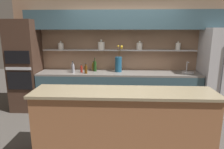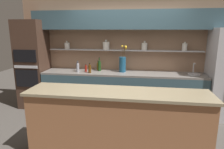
{
  "view_description": "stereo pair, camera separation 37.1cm",
  "coord_description": "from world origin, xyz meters",
  "px_view_note": "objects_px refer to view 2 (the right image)",
  "views": [
    {
      "loc": [
        -0.04,
        -3.24,
        1.89
      ],
      "look_at": [
        -0.21,
        0.38,
        1.07
      ],
      "focal_mm": 32.0,
      "sensor_mm": 36.0,
      "label": 1
    },
    {
      "loc": [
        0.33,
        -3.2,
        1.89
      ],
      "look_at": [
        -0.21,
        0.38,
        1.07
      ],
      "focal_mm": 32.0,
      "sensor_mm": 36.0,
      "label": 2
    }
  ],
  "objects_px": {
    "sink_fixture": "(194,74)",
    "bottle_sauce_0": "(86,68)",
    "bottle_oil_1": "(98,66)",
    "bottle_spirit_4": "(78,67)",
    "flower_vase": "(123,64)",
    "bottle_spirit_2": "(90,69)",
    "bottle_wine_3": "(99,66)",
    "oven_tower": "(33,65)",
    "bottle_spirit_5": "(78,68)"
  },
  "relations": [
    {
      "from": "bottle_spirit_5",
      "to": "sink_fixture",
      "type": "bearing_deg",
      "value": 2.34
    },
    {
      "from": "oven_tower",
      "to": "sink_fixture",
      "type": "xyz_separation_m",
      "value": [
        3.75,
        0.01,
        -0.1
      ]
    },
    {
      "from": "bottle_oil_1",
      "to": "bottle_wine_3",
      "type": "xyz_separation_m",
      "value": [
        0.05,
        -0.07,
        0.03
      ]
    },
    {
      "from": "bottle_spirit_2",
      "to": "sink_fixture",
      "type": "bearing_deg",
      "value": 3.93
    },
    {
      "from": "bottle_spirit_2",
      "to": "bottle_spirit_5",
      "type": "height_order",
      "value": "bottle_spirit_5"
    },
    {
      "from": "bottle_spirit_2",
      "to": "bottle_wine_3",
      "type": "distance_m",
      "value": 0.3
    },
    {
      "from": "bottle_oil_1",
      "to": "bottle_spirit_4",
      "type": "height_order",
      "value": "bottle_spirit_4"
    },
    {
      "from": "sink_fixture",
      "to": "bottle_spirit_2",
      "type": "bearing_deg",
      "value": -176.07
    },
    {
      "from": "oven_tower",
      "to": "bottle_sauce_0",
      "type": "distance_m",
      "value": 1.33
    },
    {
      "from": "sink_fixture",
      "to": "bottle_spirit_2",
      "type": "relative_size",
      "value": 1.15
    },
    {
      "from": "bottle_spirit_2",
      "to": "bottle_spirit_5",
      "type": "xyz_separation_m",
      "value": [
        -0.3,
        0.05,
        0.0
      ]
    },
    {
      "from": "bottle_spirit_4",
      "to": "bottle_spirit_5",
      "type": "relative_size",
      "value": 1.03
    },
    {
      "from": "bottle_wine_3",
      "to": "bottle_spirit_4",
      "type": "relative_size",
      "value": 1.34
    },
    {
      "from": "flower_vase",
      "to": "sink_fixture",
      "type": "relative_size",
      "value": 2.34
    },
    {
      "from": "bottle_sauce_0",
      "to": "oven_tower",
      "type": "bearing_deg",
      "value": 178.84
    },
    {
      "from": "bottle_sauce_0",
      "to": "bottle_spirit_5",
      "type": "relative_size",
      "value": 0.78
    },
    {
      "from": "bottle_spirit_4",
      "to": "bottle_spirit_2",
      "type": "bearing_deg",
      "value": -29.8
    },
    {
      "from": "flower_vase",
      "to": "bottle_spirit_4",
      "type": "height_order",
      "value": "flower_vase"
    },
    {
      "from": "bottle_spirit_4",
      "to": "flower_vase",
      "type": "bearing_deg",
      "value": 0.94
    },
    {
      "from": "bottle_oil_1",
      "to": "bottle_wine_3",
      "type": "distance_m",
      "value": 0.09
    },
    {
      "from": "sink_fixture",
      "to": "flower_vase",
      "type": "bearing_deg",
      "value": 177.96
    },
    {
      "from": "bottle_spirit_2",
      "to": "bottle_wine_3",
      "type": "bearing_deg",
      "value": 55.24
    },
    {
      "from": "flower_vase",
      "to": "bottle_sauce_0",
      "type": "xyz_separation_m",
      "value": [
        -0.85,
        -0.1,
        -0.11
      ]
    },
    {
      "from": "sink_fixture",
      "to": "bottle_spirit_2",
      "type": "distance_m",
      "value": 2.3
    },
    {
      "from": "bottle_spirit_5",
      "to": "bottle_oil_1",
      "type": "bearing_deg",
      "value": 32.41
    },
    {
      "from": "bottle_oil_1",
      "to": "bottle_spirit_2",
      "type": "relative_size",
      "value": 1.02
    },
    {
      "from": "bottle_oil_1",
      "to": "bottle_wine_3",
      "type": "bearing_deg",
      "value": -57.56
    },
    {
      "from": "bottle_spirit_2",
      "to": "bottle_spirit_4",
      "type": "bearing_deg",
      "value": 150.2
    },
    {
      "from": "bottle_spirit_2",
      "to": "flower_vase",
      "type": "bearing_deg",
      "value": 16.43
    },
    {
      "from": "flower_vase",
      "to": "bottle_spirit_5",
      "type": "height_order",
      "value": "flower_vase"
    },
    {
      "from": "sink_fixture",
      "to": "bottle_spirit_4",
      "type": "bearing_deg",
      "value": 179.16
    },
    {
      "from": "bottle_oil_1",
      "to": "bottle_spirit_5",
      "type": "height_order",
      "value": "bottle_oil_1"
    },
    {
      "from": "bottle_wine_3",
      "to": "bottle_sauce_0",
      "type": "bearing_deg",
      "value": -156.26
    },
    {
      "from": "bottle_oil_1",
      "to": "bottle_spirit_4",
      "type": "distance_m",
      "value": 0.48
    },
    {
      "from": "flower_vase",
      "to": "bottle_spirit_2",
      "type": "xyz_separation_m",
      "value": [
        -0.72,
        -0.21,
        -0.1
      ]
    },
    {
      "from": "flower_vase",
      "to": "sink_fixture",
      "type": "xyz_separation_m",
      "value": [
        1.57,
        -0.06,
        -0.16
      ]
    },
    {
      "from": "bottle_sauce_0",
      "to": "bottle_spirit_4",
      "type": "xyz_separation_m",
      "value": [
        -0.22,
        0.08,
        0.02
      ]
    },
    {
      "from": "bottle_sauce_0",
      "to": "bottle_spirit_5",
      "type": "xyz_separation_m",
      "value": [
        -0.17,
        -0.07,
        0.02
      ]
    },
    {
      "from": "bottle_oil_1",
      "to": "bottle_spirit_2",
      "type": "distance_m",
      "value": 0.35
    },
    {
      "from": "bottle_sauce_0",
      "to": "bottle_oil_1",
      "type": "relative_size",
      "value": 0.78
    },
    {
      "from": "bottle_oil_1",
      "to": "bottle_wine_3",
      "type": "height_order",
      "value": "bottle_wine_3"
    },
    {
      "from": "flower_vase",
      "to": "bottle_oil_1",
      "type": "xyz_separation_m",
      "value": [
        -0.6,
        0.11,
        -0.1
      ]
    },
    {
      "from": "sink_fixture",
      "to": "bottle_sauce_0",
      "type": "relative_size",
      "value": 1.44
    },
    {
      "from": "oven_tower",
      "to": "flower_vase",
      "type": "distance_m",
      "value": 2.18
    },
    {
      "from": "bottle_spirit_4",
      "to": "bottle_sauce_0",
      "type": "bearing_deg",
      "value": -19.74
    },
    {
      "from": "bottle_oil_1",
      "to": "bottle_spirit_5",
      "type": "bearing_deg",
      "value": -147.59
    },
    {
      "from": "bottle_sauce_0",
      "to": "flower_vase",
      "type": "bearing_deg",
      "value": 6.43
    },
    {
      "from": "oven_tower",
      "to": "flower_vase",
      "type": "bearing_deg",
      "value": 1.81
    },
    {
      "from": "flower_vase",
      "to": "sink_fixture",
      "type": "bearing_deg",
      "value": -2.04
    },
    {
      "from": "bottle_spirit_4",
      "to": "oven_tower",
      "type": "bearing_deg",
      "value": -177.35
    }
  ]
}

